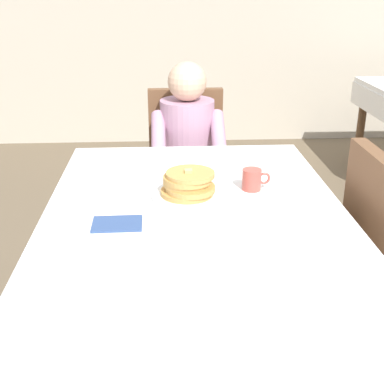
# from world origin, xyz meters

# --- Properties ---
(ground_plane) EXTENTS (14.00, 14.00, 0.00)m
(ground_plane) POSITION_xyz_m (0.00, 0.00, 0.00)
(ground_plane) COLOR brown
(dining_table_main) EXTENTS (1.12, 1.52, 0.74)m
(dining_table_main) POSITION_xyz_m (0.00, 0.00, 0.65)
(dining_table_main) COLOR white
(dining_table_main) RESTS_ON ground
(chair_diner) EXTENTS (0.44, 0.45, 0.93)m
(chair_diner) POSITION_xyz_m (0.02, 1.17, 0.53)
(chair_diner) COLOR brown
(chair_diner) RESTS_ON ground
(diner_person) EXTENTS (0.40, 0.43, 1.12)m
(diner_person) POSITION_xyz_m (0.02, 1.01, 0.67)
(diner_person) COLOR #B2849E
(diner_person) RESTS_ON ground
(plate_breakfast) EXTENTS (0.28, 0.28, 0.02)m
(plate_breakfast) POSITION_xyz_m (-0.02, 0.08, 0.75)
(plate_breakfast) COLOR white
(plate_breakfast) RESTS_ON dining_table_main
(breakfast_stack) EXTENTS (0.21, 0.20, 0.10)m
(breakfast_stack) POSITION_xyz_m (-0.02, 0.09, 0.80)
(breakfast_stack) COLOR tan
(breakfast_stack) RESTS_ON plate_breakfast
(cup_coffee) EXTENTS (0.11, 0.08, 0.08)m
(cup_coffee) POSITION_xyz_m (0.24, 0.16, 0.78)
(cup_coffee) COLOR #B24C42
(cup_coffee) RESTS_ON dining_table_main
(syrup_pitcher) EXTENTS (0.08, 0.08, 0.07)m
(syrup_pitcher) POSITION_xyz_m (-0.25, 0.25, 0.78)
(syrup_pitcher) COLOR silver
(syrup_pitcher) RESTS_ON dining_table_main
(fork_left_of_plate) EXTENTS (0.03, 0.18, 0.00)m
(fork_left_of_plate) POSITION_xyz_m (-0.21, 0.06, 0.74)
(fork_left_of_plate) COLOR silver
(fork_left_of_plate) RESTS_ON dining_table_main
(knife_right_of_plate) EXTENTS (0.04, 0.20, 0.00)m
(knife_right_of_plate) POSITION_xyz_m (0.17, 0.06, 0.74)
(knife_right_of_plate) COLOR silver
(knife_right_of_plate) RESTS_ON dining_table_main
(spoon_near_edge) EXTENTS (0.15, 0.02, 0.00)m
(spoon_near_edge) POSITION_xyz_m (-0.02, -0.25, 0.74)
(spoon_near_edge) COLOR silver
(spoon_near_edge) RESTS_ON dining_table_main
(napkin_folded) EXTENTS (0.17, 0.12, 0.01)m
(napkin_folded) POSITION_xyz_m (-0.28, -0.13, 0.74)
(napkin_folded) COLOR #334C7F
(napkin_folded) RESTS_ON dining_table_main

